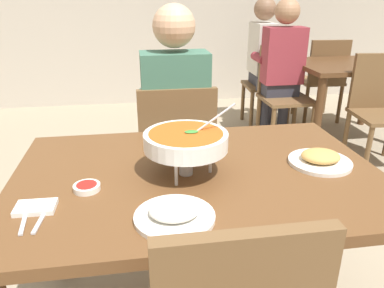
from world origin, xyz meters
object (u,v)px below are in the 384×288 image
chair_bg_right (380,104)px  chair_bg_corner (323,76)px  chair_diner_main (176,151)px  rice_plate (174,213)px  dining_table_main (198,195)px  appetizer_plate (320,159)px  chair_bg_middle (275,78)px  dining_table_far (349,77)px  patron_bg_left (281,63)px  diner_main (175,110)px  patron_bg_middle (265,56)px  sauce_dish (87,187)px  chair_bg_left (283,89)px  curry_bowl (186,141)px

chair_bg_right → chair_bg_corner: 1.09m
chair_diner_main → rice_plate: bearing=-96.7°
chair_bg_right → dining_table_main: bearing=-140.6°
dining_table_main → rice_plate: 0.34m
dining_table_main → appetizer_plate: (0.48, -0.01, 0.12)m
chair_bg_middle → chair_bg_right: size_ratio=1.00×
chair_bg_corner → dining_table_main: bearing=-125.6°
appetizer_plate → dining_table_far: size_ratio=0.24×
chair_bg_middle → chair_bg_right: bearing=-64.7°
rice_plate → chair_bg_middle: 3.12m
chair_bg_right → patron_bg_left: (-0.62, 0.63, 0.24)m
diner_main → chair_bg_middle: bearing=53.9°
diner_main → chair_bg_corner: size_ratio=1.46×
appetizer_plate → dining_table_far: appetizer_plate is taller
diner_main → chair_bg_middle: (1.26, 1.72, -0.24)m
chair_diner_main → chair_bg_corner: 2.54m
chair_bg_right → patron_bg_middle: bearing=120.0°
chair_diner_main → chair_bg_right: 1.89m
chair_diner_main → patron_bg_left: bearing=49.6°
appetizer_plate → patron_bg_left: patron_bg_left is taller
chair_bg_right → patron_bg_middle: patron_bg_middle is taller
chair_bg_middle → rice_plate: bearing=-116.2°
dining_table_main → rice_plate: size_ratio=5.65×
rice_plate → appetizer_plate: size_ratio=1.00×
sauce_dish → chair_bg_left: chair_bg_left is taller
chair_bg_corner → sauce_dish: bearing=-130.2°
appetizer_plate → chair_bg_corner: size_ratio=0.27×
chair_bg_corner → chair_bg_right: bearing=-93.0°
dining_table_far → chair_bg_middle: (-0.53, 0.50, -0.10)m
chair_diner_main → chair_bg_left: 1.75m
curry_bowl → chair_diner_main: bearing=86.4°
sauce_dish → dining_table_far: bearing=43.6°
rice_plate → chair_bg_middle: size_ratio=0.27×
curry_bowl → dining_table_far: 2.73m
chair_bg_corner → diner_main: bearing=-136.0°
rice_plate → chair_bg_corner: chair_bg_corner is taller
diner_main → patron_bg_middle: same height
curry_bowl → chair_bg_middle: size_ratio=0.37×
sauce_dish → chair_bg_right: 2.64m
sauce_dish → chair_bg_middle: (1.65, 2.58, -0.24)m
patron_bg_left → chair_bg_corner: bearing=33.8°
chair_bg_middle → chair_diner_main: bearing=-125.6°
patron_bg_left → diner_main: bearing=-131.1°
chair_bg_right → chair_bg_middle: bearing=115.3°
curry_bowl → chair_bg_left: curry_bowl is taller
chair_diner_main → patron_bg_middle: size_ratio=0.69×
dining_table_far → chair_bg_right: size_ratio=1.11×
curry_bowl → patron_bg_middle: bearing=64.8°
sauce_dish → patron_bg_middle: bearing=59.4°
diner_main → dining_table_far: bearing=34.3°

